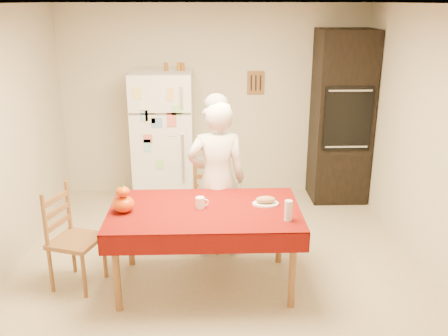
{
  "coord_description": "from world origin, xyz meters",
  "views": [
    {
      "loc": [
        -0.08,
        -4.29,
        2.52
      ],
      "look_at": [
        0.07,
        0.2,
        1.01
      ],
      "focal_mm": 40.0,
      "sensor_mm": 36.0,
      "label": 1
    }
  ],
  "objects_px": {
    "chair_left": "(69,234)",
    "pumpkin_lower": "(124,204)",
    "seated_woman": "(217,180)",
    "oven_cabinet": "(341,117)",
    "chair_far": "(208,200)",
    "wine_glass": "(288,210)",
    "coffee_mug": "(200,203)",
    "dining_table": "(205,216)",
    "bread_plate": "(266,204)",
    "refrigerator": "(164,139)"
  },
  "relations": [
    {
      "from": "chair_left",
      "to": "coffee_mug",
      "type": "height_order",
      "value": "chair_left"
    },
    {
      "from": "dining_table",
      "to": "bread_plate",
      "type": "bearing_deg",
      "value": 8.29
    },
    {
      "from": "chair_far",
      "to": "seated_woman",
      "type": "bearing_deg",
      "value": -49.83
    },
    {
      "from": "chair_far",
      "to": "coffee_mug",
      "type": "relative_size",
      "value": 9.5
    },
    {
      "from": "pumpkin_lower",
      "to": "wine_glass",
      "type": "height_order",
      "value": "wine_glass"
    },
    {
      "from": "refrigerator",
      "to": "bread_plate",
      "type": "distance_m",
      "value": 2.27
    },
    {
      "from": "chair_left",
      "to": "pumpkin_lower",
      "type": "bearing_deg",
      "value": -81.25
    },
    {
      "from": "wine_glass",
      "to": "bread_plate",
      "type": "xyz_separation_m",
      "value": [
        -0.15,
        0.34,
        -0.08
      ]
    },
    {
      "from": "bread_plate",
      "to": "pumpkin_lower",
      "type": "bearing_deg",
      "value": -174.71
    },
    {
      "from": "dining_table",
      "to": "chair_left",
      "type": "distance_m",
      "value": 1.25
    },
    {
      "from": "chair_far",
      "to": "seated_woman",
      "type": "relative_size",
      "value": 0.58
    },
    {
      "from": "refrigerator",
      "to": "dining_table",
      "type": "bearing_deg",
      "value": -75.68
    },
    {
      "from": "dining_table",
      "to": "bread_plate",
      "type": "relative_size",
      "value": 7.08
    },
    {
      "from": "seated_woman",
      "to": "pumpkin_lower",
      "type": "bearing_deg",
      "value": 34.96
    },
    {
      "from": "oven_cabinet",
      "to": "seated_woman",
      "type": "height_order",
      "value": "oven_cabinet"
    },
    {
      "from": "seated_woman",
      "to": "wine_glass",
      "type": "relative_size",
      "value": 9.26
    },
    {
      "from": "oven_cabinet",
      "to": "bread_plate",
      "type": "bearing_deg",
      "value": -120.36
    },
    {
      "from": "refrigerator",
      "to": "wine_glass",
      "type": "bearing_deg",
      "value": -62.11
    },
    {
      "from": "dining_table",
      "to": "bread_plate",
      "type": "height_order",
      "value": "bread_plate"
    },
    {
      "from": "refrigerator",
      "to": "coffee_mug",
      "type": "bearing_deg",
      "value": -76.55
    },
    {
      "from": "chair_left",
      "to": "seated_woman",
      "type": "xyz_separation_m",
      "value": [
        1.35,
        0.55,
        0.31
      ]
    },
    {
      "from": "refrigerator",
      "to": "dining_table",
      "type": "distance_m",
      "value": 2.15
    },
    {
      "from": "oven_cabinet",
      "to": "pumpkin_lower",
      "type": "xyz_separation_m",
      "value": [
        -2.46,
        -2.16,
        -0.27
      ]
    },
    {
      "from": "oven_cabinet",
      "to": "seated_woman",
      "type": "relative_size",
      "value": 1.35
    },
    {
      "from": "oven_cabinet",
      "to": "chair_far",
      "type": "distance_m",
      "value": 2.23
    },
    {
      "from": "dining_table",
      "to": "pumpkin_lower",
      "type": "xyz_separation_m",
      "value": [
        -0.71,
        -0.04,
        0.14
      ]
    },
    {
      "from": "chair_far",
      "to": "pumpkin_lower",
      "type": "height_order",
      "value": "chair_far"
    },
    {
      "from": "refrigerator",
      "to": "coffee_mug",
      "type": "xyz_separation_m",
      "value": [
        0.49,
        -2.05,
        -0.04
      ]
    },
    {
      "from": "refrigerator",
      "to": "chair_left",
      "type": "bearing_deg",
      "value": -109.23
    },
    {
      "from": "seated_woman",
      "to": "refrigerator",
      "type": "bearing_deg",
      "value": -68.96
    },
    {
      "from": "seated_woman",
      "to": "oven_cabinet",
      "type": "bearing_deg",
      "value": -139.82
    },
    {
      "from": "oven_cabinet",
      "to": "bread_plate",
      "type": "xyz_separation_m",
      "value": [
        -1.2,
        -2.04,
        -0.33
      ]
    },
    {
      "from": "dining_table",
      "to": "chair_far",
      "type": "height_order",
      "value": "chair_far"
    },
    {
      "from": "seated_woman",
      "to": "wine_glass",
      "type": "xyz_separation_m",
      "value": [
        0.59,
        -0.86,
        0.04
      ]
    },
    {
      "from": "chair_left",
      "to": "pumpkin_lower",
      "type": "height_order",
      "value": "chair_left"
    },
    {
      "from": "chair_far",
      "to": "wine_glass",
      "type": "xyz_separation_m",
      "value": [
        0.68,
        -1.1,
        0.34
      ]
    },
    {
      "from": "seated_woman",
      "to": "bread_plate",
      "type": "xyz_separation_m",
      "value": [
        0.43,
        -0.52,
        -0.04
      ]
    },
    {
      "from": "oven_cabinet",
      "to": "coffee_mug",
      "type": "height_order",
      "value": "oven_cabinet"
    },
    {
      "from": "seated_woman",
      "to": "coffee_mug",
      "type": "relative_size",
      "value": 16.3
    },
    {
      "from": "chair_far",
      "to": "coffee_mug",
      "type": "height_order",
      "value": "chair_far"
    },
    {
      "from": "wine_glass",
      "to": "coffee_mug",
      "type": "bearing_deg",
      "value": 158.92
    },
    {
      "from": "chair_far",
      "to": "seated_woman",
      "type": "xyz_separation_m",
      "value": [
        0.09,
        -0.24,
        0.31
      ]
    },
    {
      "from": "dining_table",
      "to": "chair_far",
      "type": "xyz_separation_m",
      "value": [
        0.03,
        0.84,
        -0.18
      ]
    },
    {
      "from": "wine_glass",
      "to": "chair_far",
      "type": "bearing_deg",
      "value": 121.64
    },
    {
      "from": "pumpkin_lower",
      "to": "oven_cabinet",
      "type": "bearing_deg",
      "value": 41.31
    },
    {
      "from": "oven_cabinet",
      "to": "seated_woman",
      "type": "bearing_deg",
      "value": -137.02
    },
    {
      "from": "oven_cabinet",
      "to": "dining_table",
      "type": "distance_m",
      "value": 2.78
    },
    {
      "from": "coffee_mug",
      "to": "wine_glass",
      "type": "xyz_separation_m",
      "value": [
        0.75,
        -0.29,
        0.04
      ]
    },
    {
      "from": "oven_cabinet",
      "to": "chair_far",
      "type": "xyz_separation_m",
      "value": [
        -1.72,
        -1.28,
        -0.59
      ]
    },
    {
      "from": "pumpkin_lower",
      "to": "chair_far",
      "type": "bearing_deg",
      "value": 50.1
    }
  ]
}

